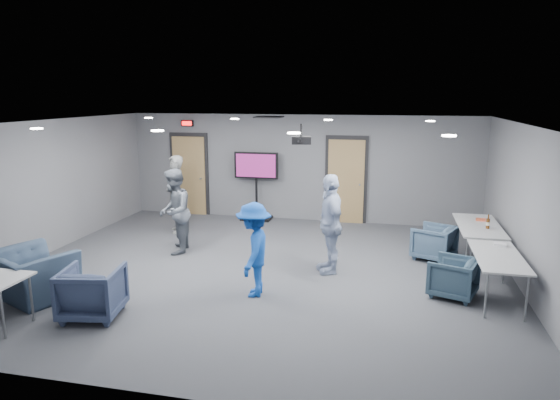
% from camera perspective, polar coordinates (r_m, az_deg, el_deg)
% --- Properties ---
extents(floor, '(9.00, 9.00, 0.00)m').
position_cam_1_polar(floor, '(9.32, -2.41, -8.08)').
color(floor, '#393C41').
rests_on(floor, ground).
extents(ceiling, '(9.00, 9.00, 0.00)m').
position_cam_1_polar(ceiling, '(8.77, -2.57, 8.73)').
color(ceiling, silver).
rests_on(ceiling, wall_back).
extents(wall_back, '(9.00, 0.02, 2.70)m').
position_cam_1_polar(wall_back, '(12.79, 2.24, 3.68)').
color(wall_back, slate).
rests_on(wall_back, floor).
extents(wall_front, '(9.00, 0.02, 2.70)m').
position_cam_1_polar(wall_front, '(5.34, -13.98, -8.63)').
color(wall_front, slate).
rests_on(wall_front, floor).
extents(wall_left, '(0.02, 8.00, 2.70)m').
position_cam_1_polar(wall_left, '(11.01, -25.72, 1.13)').
color(wall_left, slate).
rests_on(wall_left, floor).
extents(wall_right, '(0.02, 8.00, 2.70)m').
position_cam_1_polar(wall_right, '(8.91, 26.67, -1.27)').
color(wall_right, slate).
rests_on(wall_right, floor).
extents(door_left, '(1.06, 0.17, 2.24)m').
position_cam_1_polar(door_left, '(13.66, -10.29, 2.83)').
color(door_left, black).
rests_on(door_left, wall_back).
extents(door_right, '(1.06, 0.17, 2.24)m').
position_cam_1_polar(door_right, '(12.63, 7.55, 2.18)').
color(door_right, black).
rests_on(door_right, wall_back).
extents(exit_sign, '(0.32, 0.08, 0.16)m').
position_cam_1_polar(exit_sign, '(13.49, -10.55, 8.62)').
color(exit_sign, black).
rests_on(exit_sign, wall_back).
extents(hvac_diffuser, '(0.60, 0.60, 0.03)m').
position_cam_1_polar(hvac_diffuser, '(11.60, -1.28, 9.46)').
color(hvac_diffuser, black).
rests_on(hvac_diffuser, ceiling).
extents(downlights, '(6.18, 3.78, 0.02)m').
position_cam_1_polar(downlights, '(8.77, -2.57, 8.63)').
color(downlights, white).
rests_on(downlights, ceiling).
extents(person_a, '(0.71, 0.79, 1.81)m').
position_cam_1_polar(person_a, '(11.92, -11.84, 0.66)').
color(person_a, gray).
rests_on(person_a, floor).
extents(person_b, '(0.84, 0.98, 1.74)m').
position_cam_1_polar(person_b, '(10.34, -12.00, -1.27)').
color(person_b, '#565D67').
rests_on(person_b, floor).
extents(person_c, '(0.81, 1.15, 1.82)m').
position_cam_1_polar(person_c, '(9.06, 5.74, -2.70)').
color(person_c, '#A1B0CF').
rests_on(person_c, floor).
extents(person_d, '(0.66, 1.04, 1.53)m').
position_cam_1_polar(person_d, '(8.02, -3.02, -5.68)').
color(person_d, '#1B4FB4').
rests_on(person_d, floor).
extents(chair_right_a, '(0.97, 0.96, 0.68)m').
position_cam_1_polar(chair_right_a, '(10.30, 17.17, -4.67)').
color(chair_right_a, '#3D536A').
rests_on(chair_right_a, floor).
extents(chair_right_b, '(0.89, 0.88, 0.64)m').
position_cam_1_polar(chair_right_b, '(8.56, 19.16, -8.36)').
color(chair_right_b, '#34495A').
rests_on(chair_right_b, floor).
extents(chair_front_a, '(0.95, 0.97, 0.76)m').
position_cam_1_polar(chair_front_a, '(7.87, -20.65, -9.81)').
color(chair_front_a, '#384361').
rests_on(chair_front_a, floor).
extents(chair_front_b, '(1.51, 1.43, 0.78)m').
position_cam_1_polar(chair_front_b, '(8.93, -26.46, -7.65)').
color(chair_front_b, '#35455B').
rests_on(chair_front_b, floor).
extents(table_right_a, '(0.78, 1.87, 0.73)m').
position_cam_1_polar(table_right_a, '(10.37, 21.76, -2.89)').
color(table_right_a, silver).
rests_on(table_right_a, floor).
extents(table_right_b, '(0.70, 1.69, 0.73)m').
position_cam_1_polar(table_right_b, '(8.57, 23.65, -6.13)').
color(table_right_b, silver).
rests_on(table_right_b, floor).
extents(bottle_right, '(0.07, 0.07, 0.27)m').
position_cam_1_polar(bottle_right, '(10.12, 22.67, -2.48)').
color(bottle_right, '#502A0D').
rests_on(bottle_right, table_right_a).
extents(snack_box, '(0.21, 0.15, 0.04)m').
position_cam_1_polar(snack_box, '(10.72, 21.97, -2.09)').
color(snack_box, '#D05434').
rests_on(snack_box, table_right_a).
extents(wrapper, '(0.21, 0.16, 0.04)m').
position_cam_1_polar(wrapper, '(9.09, 23.86, -4.67)').
color(wrapper, silver).
rests_on(wrapper, table_right_b).
extents(tv_stand, '(1.14, 0.55, 1.76)m').
position_cam_1_polar(tv_stand, '(12.84, -2.72, 2.11)').
color(tv_stand, black).
rests_on(tv_stand, floor).
extents(projector, '(0.39, 0.36, 0.36)m').
position_cam_1_polar(projector, '(8.92, 2.43, 6.88)').
color(projector, black).
rests_on(projector, ceiling).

